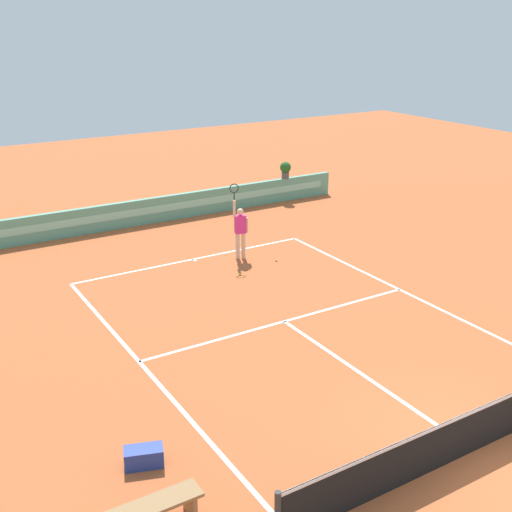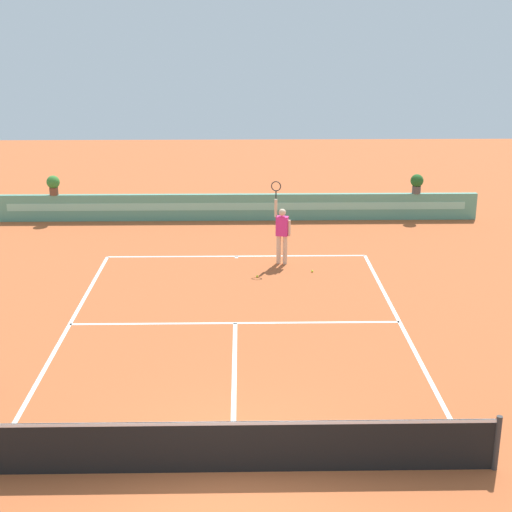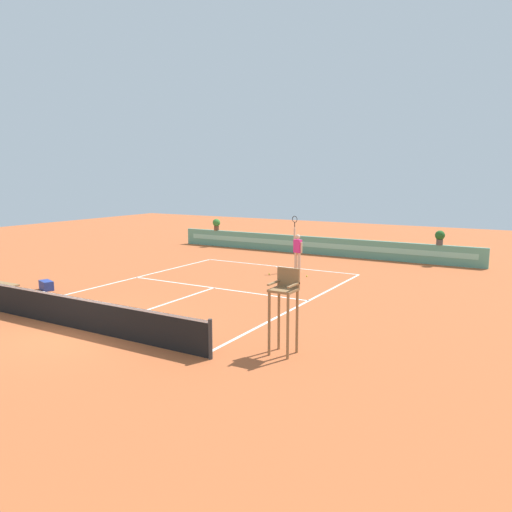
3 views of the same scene
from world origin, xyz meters
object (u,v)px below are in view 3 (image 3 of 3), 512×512
object	(u,v)px
tennis_player	(298,249)
tennis_ball_near_baseline	(307,276)
potted_plant_far_right	(440,237)
gear_bag	(46,285)
umpire_chair	(285,301)
tennis_ball_mid_court	(269,274)
bench_courtside	(1,287)
potted_plant_far_left	(216,224)

from	to	relation	value
tennis_player	tennis_ball_near_baseline	size ratio (longest dim) A/B	38.01
tennis_player	potted_plant_far_right	distance (m)	7.47
gear_bag	umpire_chair	bearing A→B (deg)	-7.97
tennis_player	tennis_ball_mid_court	distance (m)	1.82
tennis_ball_near_baseline	tennis_ball_mid_court	distance (m)	1.71
bench_courtside	potted_plant_far_left	xyz separation A→B (m)	(-0.88, 15.11, 1.04)
bench_courtside	gear_bag	xyz separation A→B (m)	(0.47, 1.55, -0.20)
tennis_ball_near_baseline	tennis_ball_mid_court	size ratio (longest dim) A/B	1.00
tennis_ball_near_baseline	potted_plant_far_right	size ratio (longest dim) A/B	0.09
bench_courtside	tennis_player	world-z (taller)	tennis_player
potted_plant_far_right	potted_plant_far_left	bearing A→B (deg)	180.00
umpire_chair	tennis_ball_near_baseline	distance (m)	9.76
umpire_chair	potted_plant_far_right	distance (m)	15.16
potted_plant_far_left	gear_bag	bearing A→B (deg)	-84.31
tennis_player	potted_plant_far_left	world-z (taller)	tennis_player
tennis_player	gear_bag	bearing A→B (deg)	-129.44
potted_plant_far_left	tennis_ball_mid_court	bearing A→B (deg)	-41.47
umpire_chair	potted_plant_far_left	xyz separation A→B (m)	(-12.55, 15.13, 0.07)
tennis_ball_mid_court	potted_plant_far_left	size ratio (longest dim) A/B	0.09
umpire_chair	tennis_ball_near_baseline	bearing A→B (deg)	111.13
bench_courtside	potted_plant_far_right	distance (m)	19.71
gear_bag	bench_courtside	bearing A→B (deg)	-106.76
tennis_ball_near_baseline	tennis_ball_mid_court	bearing A→B (deg)	-165.22
tennis_ball_mid_court	potted_plant_far_right	world-z (taller)	potted_plant_far_right
tennis_ball_near_baseline	potted_plant_far_right	distance (m)	7.67
umpire_chair	tennis_ball_mid_court	bearing A→B (deg)	120.93
umpire_chair	potted_plant_far_left	bearing A→B (deg)	129.68
tennis_player	potted_plant_far_left	xyz separation A→B (m)	(-8.19, 5.25, 0.36)
tennis_player	tennis_ball_near_baseline	xyz separation A→B (m)	(0.88, -0.86, -1.02)
tennis_ball_near_baseline	tennis_ball_mid_court	xyz separation A→B (m)	(-1.66, -0.44, 0.00)
potted_plant_far_right	tennis_ball_mid_court	bearing A→B (deg)	-132.93
bench_courtside	tennis_player	distance (m)	12.29
tennis_player	tennis_ball_mid_court	world-z (taller)	tennis_player
tennis_ball_mid_court	gear_bag	bearing A→B (deg)	-130.80
tennis_ball_near_baseline	tennis_player	bearing A→B (deg)	135.55
gear_bag	potted_plant_far_left	xyz separation A→B (m)	(-1.35, 13.56, 1.23)
bench_courtside	tennis_player	bearing A→B (deg)	53.48
tennis_ball_mid_court	tennis_player	bearing A→B (deg)	58.92
gear_bag	tennis_ball_mid_court	world-z (taller)	gear_bag
potted_plant_far_right	potted_plant_far_left	size ratio (longest dim) A/B	1.00
gear_bag	tennis_ball_near_baseline	bearing A→B (deg)	44.01
umpire_chair	potted_plant_far_right	size ratio (longest dim) A/B	2.96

